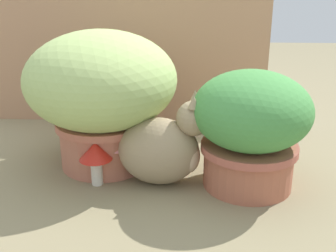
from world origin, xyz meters
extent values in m
plane|color=#847858|center=(0.00, 0.00, 0.00)|extent=(6.00, 6.00, 0.00)
cube|color=tan|center=(-0.04, 0.56, 0.36)|extent=(1.24, 0.03, 0.72)
cylinder|color=#B26850|center=(-0.06, 0.08, 0.08)|extent=(0.31, 0.31, 0.17)
cylinder|color=#B6644F|center=(-0.06, 0.08, 0.16)|extent=(0.33, 0.33, 0.02)
ellipsoid|color=#A6C26F|center=(-0.06, 0.08, 0.31)|extent=(0.51, 0.51, 0.33)
cylinder|color=#AB5F45|center=(0.43, -0.05, 0.07)|extent=(0.28, 0.28, 0.14)
cylinder|color=#B05B4B|center=(0.43, -0.05, 0.13)|extent=(0.30, 0.30, 0.02)
ellipsoid|color=#468F43|center=(0.43, -0.05, 0.25)|extent=(0.36, 0.36, 0.24)
ellipsoid|color=#9B8665|center=(0.15, -0.05, 0.11)|extent=(0.27, 0.19, 0.22)
ellipsoid|color=#C9B291|center=(0.24, -0.06, 0.10)|extent=(0.08, 0.11, 0.11)
sphere|color=#9B8665|center=(0.26, -0.06, 0.23)|extent=(0.12, 0.12, 0.11)
cone|color=#9B8665|center=(0.26, -0.03, 0.29)|extent=(0.04, 0.04, 0.04)
cone|color=#9B8665|center=(0.25, -0.09, 0.29)|extent=(0.04, 0.04, 0.04)
cylinder|color=#9B8665|center=(0.03, 0.00, 0.02)|extent=(0.19, 0.05, 0.07)
cylinder|color=silver|center=(-0.05, -0.07, 0.04)|extent=(0.04, 0.04, 0.09)
cone|color=red|center=(-0.05, -0.07, 0.12)|extent=(0.11, 0.11, 0.06)
cylinder|color=silver|center=(0.01, -0.02, 0.05)|extent=(0.03, 0.03, 0.10)
cone|color=pink|center=(0.01, -0.02, 0.12)|extent=(0.08, 0.08, 0.04)
camera|label=1|loc=(0.23, -1.25, 0.64)|focal=44.09mm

